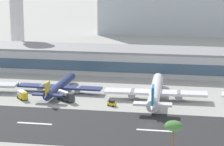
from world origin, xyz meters
TOP-DOWN VIEW (x-y plane):
  - ground_plane at (0.00, 0.00)m, footprint 1400.00×1400.00m
  - runway_strip at (0.00, -4.95)m, footprint 800.00×35.32m
  - runway_centreline_dash_3 at (-38.26, -4.95)m, footprint 12.00×1.20m
  - runway_centreline_dash_4 at (1.92, -4.95)m, footprint 12.00×1.20m
  - terminal_building at (-19.40, 77.75)m, footprint 160.54×24.23m
  - control_tower at (-86.33, 107.29)m, footprint 14.10×14.10m
  - distant_hotel_block at (16.04, 218.21)m, footprint 149.04×39.85m
  - airliner_gold_tail_gate_1 at (-41.02, 34.14)m, footprint 35.53×38.79m
  - airliner_blue_tail_gate_2 at (-1.03, 29.76)m, footprint 40.26×49.64m
  - service_box_truck_0 at (-52.61, 22.46)m, footprint 5.78×6.08m
  - service_baggage_tug_1 at (-16.43, 19.50)m, footprint 3.58×2.91m
  - service_fuel_truck_2 at (-35.16, 23.05)m, footprint 8.32×7.25m
  - palm_tree_1 at (8.63, -30.35)m, footprint 4.77×4.77m

SIDE VIEW (x-z plane):
  - ground_plane at x=0.00m, z-range 0.00..0.00m
  - runway_strip at x=0.00m, z-range 0.00..0.08m
  - runway_centreline_dash_3 at x=-38.26m, z-range 0.08..0.09m
  - runway_centreline_dash_4 at x=1.92m, z-range 0.08..0.09m
  - service_baggage_tug_1 at x=-16.43m, z-range -0.05..2.15m
  - service_box_truck_0 at x=-52.61m, z-range 0.16..3.41m
  - service_fuel_truck_2 at x=-35.16m, z-range 0.05..4.00m
  - airliner_gold_tail_gate_1 at x=-41.02m, z-range -1.47..6.62m
  - airliner_blue_tail_gate_2 at x=-1.03m, z-range -1.88..8.48m
  - terminal_building at x=-19.40m, z-range 0.00..11.80m
  - palm_tree_1 at x=8.63m, z-range 4.44..16.49m
  - distant_hotel_block at x=16.04m, z-range 0.00..40.09m
  - control_tower at x=-86.33m, z-range 4.27..47.09m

